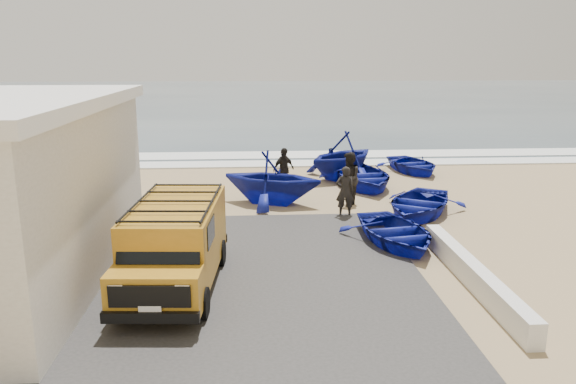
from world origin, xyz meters
name	(u,v)px	position (x,y,z in m)	size (l,w,h in m)	color
ground	(255,247)	(0.00, 0.00, 0.00)	(160.00, 160.00, 0.00)	tan
slab	(172,275)	(-2.00, -2.00, 0.03)	(12.00, 10.00, 0.05)	#3B3936
ocean	(252,97)	(0.00, 56.00, 0.00)	(180.00, 88.00, 0.01)	#385166
surf_line	(253,164)	(0.00, 12.00, 0.03)	(180.00, 1.60, 0.06)	white
surf_wash	(253,155)	(0.00, 14.50, 0.02)	(180.00, 2.20, 0.04)	white
parapet	(473,274)	(5.00, -3.00, 0.28)	(0.35, 6.00, 0.55)	silver
van	(175,242)	(-1.79, -2.60, 1.08)	(2.15, 4.78, 2.00)	#BF821C
boat_near_left	(395,232)	(3.94, -0.03, 0.37)	(2.55, 3.57, 0.74)	navy
boat_near_right	(418,203)	(5.44, 2.87, 0.40)	(2.73, 3.82, 0.79)	navy
boat_mid_left	(272,177)	(0.66, 4.68, 0.95)	(3.11, 3.60, 1.90)	navy
boat_mid_right	(363,176)	(4.40, 7.04, 0.44)	(3.03, 4.25, 0.88)	navy
boat_far_left	(342,155)	(3.81, 8.66, 1.02)	(3.33, 3.86, 2.03)	navy
boat_far_right	(413,164)	(7.22, 9.73, 0.37)	(2.52, 3.53, 0.73)	navy
fisherman_front	(345,191)	(2.99, 2.92, 0.83)	(0.61, 0.40, 1.67)	black
fisherman_middle	(349,178)	(3.38, 4.42, 0.93)	(0.91, 0.71, 1.86)	black
fisherman_back	(284,169)	(1.18, 6.60, 0.85)	(0.99, 0.41, 1.69)	black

